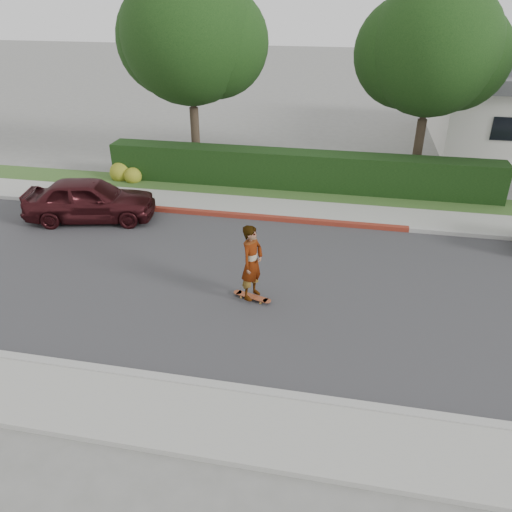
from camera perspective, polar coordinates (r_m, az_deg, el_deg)
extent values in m
plane|color=slate|center=(13.27, 13.94, -4.43)|extent=(120.00, 120.00, 0.00)
cube|color=#2D2D30|center=(13.27, 13.94, -4.41)|extent=(60.00, 8.00, 0.01)
cube|color=#9E9E99|center=(9.99, 14.46, -16.73)|extent=(60.00, 0.20, 0.15)
cube|color=gray|center=(9.39, 14.61, -20.65)|extent=(60.00, 1.60, 0.12)
cube|color=#9E9E99|center=(16.84, 13.70, 3.26)|extent=(60.00, 0.20, 0.15)
cube|color=maroon|center=(17.27, -3.07, 4.73)|extent=(12.00, 0.21, 0.15)
cube|color=gray|center=(17.67, 13.65, 4.43)|extent=(60.00, 1.60, 0.12)
cube|color=#2D4C1E|center=(19.15, 13.57, 6.31)|extent=(60.00, 1.60, 0.10)
cube|color=black|center=(19.55, 4.88, 9.66)|extent=(15.00, 1.00, 1.50)
sphere|color=#2D4C19|center=(21.28, -15.18, 9.21)|extent=(0.90, 0.90, 0.90)
sphere|color=#2D4C19|center=(20.88, -13.88, 8.86)|extent=(0.70, 0.70, 0.70)
cylinder|color=#33261C|center=(21.51, -6.91, 12.98)|extent=(0.36, 0.36, 2.70)
cylinder|color=#33261C|center=(21.06, -7.24, 18.29)|extent=(0.24, 0.24, 2.25)
sphere|color=black|center=(20.81, -7.61, 23.78)|extent=(5.20, 5.20, 5.20)
sphere|color=black|center=(21.46, -9.42, 23.26)|extent=(4.42, 4.42, 4.42)
sphere|color=black|center=(20.86, -4.72, 23.10)|extent=(4.16, 4.16, 4.16)
cylinder|color=#33261C|center=(21.17, 17.97, 11.31)|extent=(0.36, 0.36, 2.52)
cylinder|color=#33261C|center=(20.73, 18.77, 16.29)|extent=(0.24, 0.24, 2.10)
sphere|color=black|center=(20.46, 19.65, 21.43)|extent=(4.80, 4.80, 4.80)
sphere|color=black|center=(20.80, 17.10, 21.32)|extent=(4.08, 4.08, 4.08)
sphere|color=black|center=(20.92, 21.99, 20.33)|extent=(3.84, 3.84, 3.84)
cube|color=black|center=(24.69, 26.93, 12.81)|extent=(1.40, 0.06, 1.00)
cylinder|color=#B57B32|center=(12.76, -1.72, -4.72)|extent=(0.06, 0.05, 0.06)
cylinder|color=#B57B32|center=(12.88, -1.37, -4.38)|extent=(0.06, 0.05, 0.06)
cylinder|color=#B57B32|center=(12.54, 0.52, -5.38)|extent=(0.06, 0.05, 0.06)
cylinder|color=#B57B32|center=(12.65, 0.85, -5.03)|extent=(0.06, 0.05, 0.06)
cube|color=silver|center=(12.80, -1.55, -4.40)|extent=(0.09, 0.17, 0.02)
cube|color=silver|center=(12.57, 0.69, -5.06)|extent=(0.09, 0.17, 0.02)
cube|color=maroon|center=(12.67, -0.44, -4.65)|extent=(0.87, 0.44, 0.02)
cylinder|color=maroon|center=(12.85, -2.10, -4.16)|extent=(0.26, 0.26, 0.02)
cylinder|color=maroon|center=(12.51, 1.26, -5.14)|extent=(0.26, 0.26, 0.02)
imported|color=white|center=(12.16, -0.46, -0.75)|extent=(0.70, 0.84, 1.96)
imported|color=#391215|center=(17.70, -18.44, 6.15)|extent=(4.55, 2.60, 1.46)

